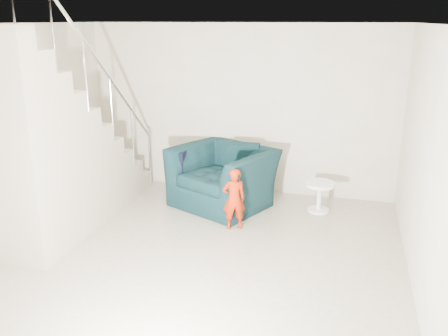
{
  "coord_description": "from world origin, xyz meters",
  "views": [
    {
      "loc": [
        1.72,
        -4.61,
        2.75
      ],
      "look_at": [
        0.15,
        1.2,
        0.85
      ],
      "focal_mm": 38.0,
      "sensor_mm": 36.0,
      "label": 1
    }
  ],
  "objects": [
    {
      "name": "cushion",
      "position": [
        0.18,
        2.33,
        0.69
      ],
      "size": [
        0.48,
        0.23,
        0.47
      ],
      "primitive_type": "cube",
      "rotation": [
        0.21,
        0.0,
        0.0
      ],
      "color": "black",
      "rests_on": "armchair"
    },
    {
      "name": "throw",
      "position": [
        -0.66,
        1.99,
        0.56
      ],
      "size": [
        0.05,
        0.5,
        0.56
      ],
      "primitive_type": "cube",
      "color": "black",
      "rests_on": "armchair"
    },
    {
      "name": "phone",
      "position": [
        0.36,
        1.13,
        0.75
      ],
      "size": [
        0.04,
        0.05,
        0.1
      ],
      "primitive_type": "cube",
      "rotation": [
        0.0,
        0.0,
        0.36
      ],
      "color": "black",
      "rests_on": "toddler"
    },
    {
      "name": "back_wall",
      "position": [
        0.0,
        2.75,
        1.35
      ],
      "size": [
        5.0,
        0.0,
        5.0
      ],
      "primitive_type": "plane",
      "rotation": [
        1.57,
        0.0,
        0.0
      ],
      "color": "#A79D88",
      "rests_on": "floor"
    },
    {
      "name": "ceiling",
      "position": [
        0.0,
        0.0,
        2.7
      ],
      "size": [
        5.5,
        5.5,
        0.0
      ],
      "primitive_type": "plane",
      "rotation": [
        3.14,
        0.0,
        0.0
      ],
      "color": "silver",
      "rests_on": "back_wall"
    },
    {
      "name": "toddler",
      "position": [
        0.29,
        1.18,
        0.43
      ],
      "size": [
        0.37,
        0.32,
        0.86
      ],
      "primitive_type": "imported",
      "rotation": [
        0.0,
        0.0,
        3.57
      ],
      "color": "#910904",
      "rests_on": "floor"
    },
    {
      "name": "side_table",
      "position": [
        1.37,
        2.1,
        0.3
      ],
      "size": [
        0.45,
        0.45,
        0.45
      ],
      "color": "white",
      "rests_on": "floor"
    },
    {
      "name": "front_wall",
      "position": [
        0.0,
        -2.75,
        1.35
      ],
      "size": [
        5.0,
        0.0,
        5.0
      ],
      "primitive_type": "plane",
      "rotation": [
        -1.57,
        0.0,
        0.0
      ],
      "color": "#A79D88",
      "rests_on": "floor"
    },
    {
      "name": "right_wall",
      "position": [
        2.5,
        0.0,
        1.35
      ],
      "size": [
        0.0,
        5.5,
        5.5
      ],
      "primitive_type": "plane",
      "rotation": [
        1.57,
        0.0,
        -1.57
      ],
      "color": "#A79D88",
      "rests_on": "floor"
    },
    {
      "name": "staircase",
      "position": [
        -2.0,
        0.55,
        0.95
      ],
      "size": [
        1.02,
        3.03,
        3.62
      ],
      "color": "#ADA089",
      "rests_on": "floor"
    },
    {
      "name": "floor",
      "position": [
        0.0,
        0.0,
        0.0
      ],
      "size": [
        5.5,
        5.5,
        0.0
      ],
      "primitive_type": "plane",
      "color": "gray",
      "rests_on": "ground"
    },
    {
      "name": "armchair",
      "position": [
        -0.08,
        1.99,
        0.45
      ],
      "size": [
        1.75,
        1.66,
        0.89
      ],
      "primitive_type": "imported",
      "rotation": [
        0.0,
        0.0,
        -0.43
      ],
      "color": "black",
      "rests_on": "floor"
    }
  ]
}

